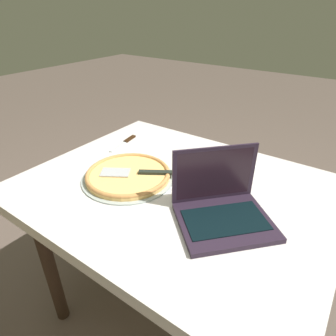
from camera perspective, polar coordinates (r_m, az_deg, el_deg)
ground_plane at (r=1.66m, az=1.21°, el=-24.29°), size 12.00×12.00×0.00m
dining_table at (r=1.20m, az=1.53°, el=-6.29°), size 1.21×0.96×0.70m
laptop at (r=0.99m, az=10.54°, el=-7.50°), size 0.39×0.39×0.23m
pizza_plate at (r=1.33m, az=11.40°, el=1.08°), size 0.27×0.27×0.04m
pizza_tray at (r=1.21m, az=-7.88°, el=-1.33°), size 0.39×0.39×0.04m
table_knife at (r=1.54m, az=-8.43°, el=5.16°), size 0.05×0.22×0.01m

